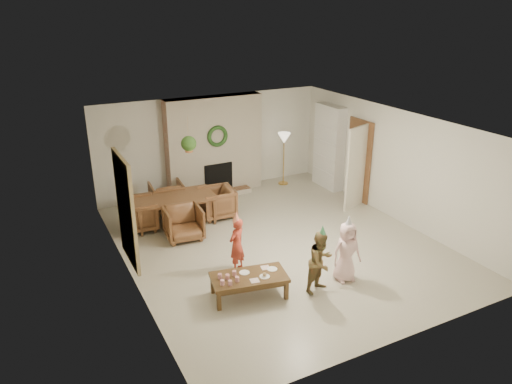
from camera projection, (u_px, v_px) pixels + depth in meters
floor at (278, 243)px, 9.96m from camera, size 7.00×7.00×0.00m
ceiling at (280, 125)px, 9.04m from camera, size 7.00×7.00×0.00m
wall_back at (211, 144)px, 12.40m from camera, size 7.00×0.00×7.00m
wall_front at (405, 267)px, 6.60m from camera, size 7.00×0.00×7.00m
wall_left at (126, 215)px, 8.23m from camera, size 0.00×7.00×7.00m
wall_right at (395, 165)px, 10.78m from camera, size 0.00×7.00×7.00m
fireplace_mass at (214, 146)px, 12.23m from camera, size 2.50×0.40×2.50m
fireplace_hearth at (221, 194)px, 12.38m from camera, size 1.60×0.30×0.12m
fireplace_firebox at (218, 177)px, 12.38m from camera, size 0.75×0.12×0.75m
fireplace_wreath at (218, 136)px, 11.93m from camera, size 0.54×0.10×0.54m
floor_lamp_base at (283, 183)px, 13.23m from camera, size 0.27×0.27×0.03m
floor_lamp_post at (284, 160)px, 13.00m from camera, size 0.03×0.03×1.29m
floor_lamp_shade at (284, 138)px, 12.77m from camera, size 0.34×0.34×0.29m
bookshelf_carcass at (329, 147)px, 12.67m from camera, size 0.30×1.00×2.20m
bookshelf_shelf_a at (327, 170)px, 12.90m from camera, size 0.30×0.92×0.03m
bookshelf_shelf_b at (328, 156)px, 12.75m from camera, size 0.30×0.92×0.03m
bookshelf_shelf_c at (329, 141)px, 12.60m from camera, size 0.30×0.92×0.03m
bookshelf_shelf_d at (330, 126)px, 12.46m from camera, size 0.30×0.92×0.03m
books_row_lower at (330, 167)px, 12.71m from camera, size 0.20×0.40×0.24m
books_row_mid at (326, 151)px, 12.73m from camera, size 0.20×0.44×0.24m
books_row_upper at (331, 138)px, 12.47m from camera, size 0.20×0.36×0.22m
door_frame at (359, 160)px, 11.84m from camera, size 0.05×0.86×2.04m
door_leaf at (356, 168)px, 11.37m from camera, size 0.77×0.32×2.00m
curtain_panel at (126, 211)px, 8.41m from camera, size 0.06×1.20×2.00m
dining_table at (175, 210)px, 10.74m from camera, size 1.88×1.16×0.63m
dining_chair_near at (183, 223)px, 10.04m from camera, size 0.81×0.83×0.70m
dining_chair_far at (167, 197)px, 11.41m from camera, size 0.81×0.83×0.70m
dining_chair_left at (139, 215)px, 10.45m from camera, size 0.83×0.81×0.70m
dining_chair_right at (217, 203)px, 11.07m from camera, size 0.83×0.81×0.70m
hanging_plant_cord at (188, 133)px, 9.86m from camera, size 0.01×0.01×0.70m
hanging_plant_pot at (189, 149)px, 9.99m from camera, size 0.16×0.16×0.12m
hanging_plant_foliage at (189, 144)px, 9.95m from camera, size 0.32×0.32×0.32m
coffee_table_top at (249, 277)px, 8.04m from camera, size 1.36×0.86×0.06m
coffee_table_apron at (249, 281)px, 8.06m from camera, size 1.25×0.75×0.08m
coffee_leg_fl at (219, 301)px, 7.73m from camera, size 0.08×0.08×0.33m
coffee_leg_fr at (286, 290)px, 8.03m from camera, size 0.08×0.08×0.33m
coffee_leg_bl at (213, 284)px, 8.19m from camera, size 0.08×0.08×0.33m
coffee_leg_br at (277, 275)px, 8.49m from camera, size 0.08×0.08×0.33m
cup_a at (222, 282)px, 7.76m from camera, size 0.08×0.08×0.09m
cup_b at (220, 276)px, 7.93m from camera, size 0.08×0.08×0.09m
cup_c at (230, 283)px, 7.74m from camera, size 0.08×0.08×0.09m
cup_d at (227, 277)px, 7.92m from camera, size 0.08×0.08×0.09m
cup_e at (237, 279)px, 7.85m from camera, size 0.08×0.08×0.09m
cup_f at (234, 273)px, 8.02m from camera, size 0.08×0.08×0.09m
plate_a at (244, 272)px, 8.12m from camera, size 0.21×0.21×0.01m
plate_b at (265, 276)px, 8.00m from camera, size 0.21×0.21×0.01m
plate_c at (272, 269)px, 8.23m from camera, size 0.21×0.21×0.01m
food_scoop at (265, 274)px, 7.99m from camera, size 0.08×0.08×0.07m
napkin_left at (255, 281)px, 7.88m from camera, size 0.17×0.17×0.01m
napkin_right at (265, 268)px, 8.27m from camera, size 0.17×0.17×0.01m
child_red at (237, 245)px, 8.77m from camera, size 0.45×0.40×1.04m
party_hat_red at (236, 217)px, 8.56m from camera, size 0.16×0.16×0.20m
child_plaid at (321, 262)px, 8.14m from camera, size 0.64×0.56×1.10m
party_hat_plaid at (323, 230)px, 7.92m from camera, size 0.13×0.13×0.18m
child_pink at (346, 252)px, 8.45m from camera, size 0.58×0.41×1.11m
party_hat_pink at (349, 221)px, 8.23m from camera, size 0.18×0.18×0.20m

